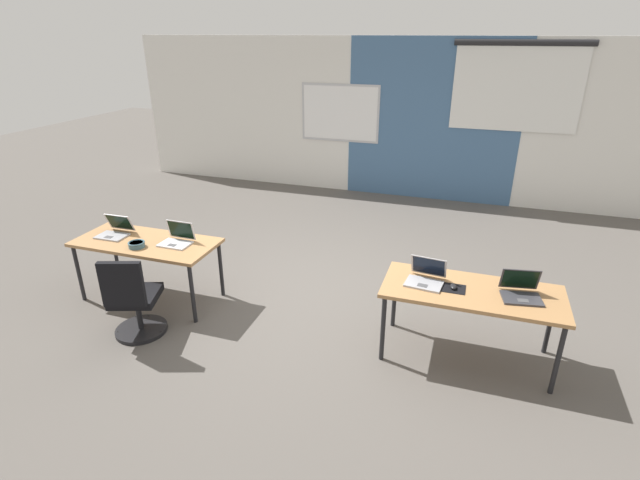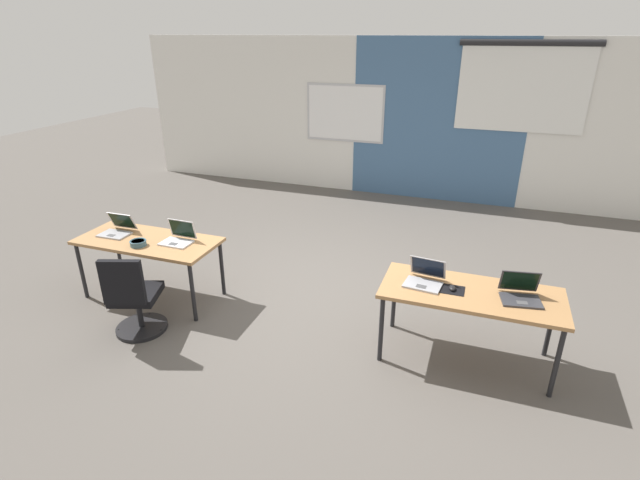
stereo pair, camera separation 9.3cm
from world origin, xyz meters
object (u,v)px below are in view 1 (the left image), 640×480
at_px(laptop_near_left_inner, 177,239).
at_px(snack_bowl, 137,244).
at_px(laptop_near_left_end, 115,231).
at_px(laptop_near_right_end, 521,292).
at_px(desk_near_right, 472,296).
at_px(laptop_near_right_inner, 425,278).
at_px(chair_near_left_inner, 134,303).
at_px(mouse_near_right_inner, 453,286).
at_px(desk_near_left, 146,246).

bearing_deg(laptop_near_left_inner, snack_bowl, -146.15).
relative_size(laptop_near_left_end, laptop_near_right_end, 0.90).
height_order(desk_near_right, laptop_near_right_end, laptop_near_right_end).
xyz_separation_m(laptop_near_right_inner, snack_bowl, (-3.05, -0.19, -0.01)).
bearing_deg(laptop_near_left_end, chair_near_left_inner, -45.00).
height_order(laptop_near_right_inner, mouse_near_right_inner, laptop_near_right_inner).
bearing_deg(chair_near_left_inner, desk_near_left, -83.84).
bearing_deg(desk_near_right, laptop_near_left_end, 179.53).
bearing_deg(laptop_near_right_end, chair_near_left_inner, -178.61).
relative_size(chair_near_left_inner, laptop_near_right_end, 2.45).
bearing_deg(snack_bowl, chair_near_left_inner, -59.76).
relative_size(desk_near_left, laptop_near_left_end, 4.76).
distance_m(laptop_near_right_inner, laptop_near_right_end, 0.83).
distance_m(chair_near_left_inner, snack_bowl, 0.72).
bearing_deg(chair_near_left_inner, laptop_near_left_inner, -112.41).
xyz_separation_m(mouse_near_right_inner, laptop_near_right_end, (0.57, 0.04, 0.03)).
relative_size(laptop_near_right_end, snack_bowl, 2.12).
bearing_deg(desk_near_right, chair_near_left_inner, -167.58).
bearing_deg(snack_bowl, desk_near_right, 2.84).
xyz_separation_m(laptop_near_left_end, laptop_near_right_end, (4.34, -0.02, 0.00)).
relative_size(laptop_near_left_inner, chair_near_left_inner, 0.36).
height_order(laptop_near_left_inner, laptop_near_right_end, laptop_near_left_inner).
height_order(desk_near_right, laptop_near_right_inner, laptop_near_right_inner).
distance_m(laptop_near_left_inner, snack_bowl, 0.42).
xyz_separation_m(desk_near_right, laptop_near_left_inner, (-3.13, 0.06, 0.11)).
distance_m(chair_near_left_inner, mouse_near_right_inner, 3.10).
height_order(desk_near_left, laptop_near_right_inner, laptop_near_right_inner).
bearing_deg(snack_bowl, laptop_near_left_inner, 33.03).
bearing_deg(laptop_near_left_inner, mouse_near_right_inner, -0.85).
distance_m(laptop_near_left_end, snack_bowl, 0.50).
xyz_separation_m(desk_near_left, laptop_near_right_end, (3.90, 0.01, 0.11)).
bearing_deg(desk_near_right, mouse_near_right_inner, -170.46).
xyz_separation_m(desk_near_right, mouse_near_right_inner, (-0.17, -0.03, 0.08)).
xyz_separation_m(desk_near_right, snack_bowl, (-3.48, -0.17, 0.10)).
bearing_deg(mouse_near_right_inner, desk_near_right, 9.54).
xyz_separation_m(desk_near_right, laptop_near_right_inner, (-0.43, 0.01, 0.11)).
distance_m(desk_near_left, snack_bowl, 0.20).
distance_m(desk_near_left, desk_near_right, 3.50).
distance_m(chair_near_left_inner, laptop_near_right_end, 3.67).
height_order(laptop_near_left_inner, laptop_near_left_end, laptop_near_left_inner).
bearing_deg(desk_near_right, laptop_near_left_inner, 178.94).
bearing_deg(mouse_near_right_inner, laptop_near_left_inner, 178.32).
xyz_separation_m(laptop_near_left_end, snack_bowl, (0.45, -0.20, -0.01)).
relative_size(laptop_near_left_inner, mouse_near_right_inner, 3.08).
bearing_deg(desk_near_right, desk_near_left, 180.00).
distance_m(desk_near_left, laptop_near_right_inner, 3.08).
distance_m(desk_near_left, laptop_near_left_inner, 0.39).
relative_size(laptop_near_left_inner, laptop_near_left_end, 0.99).
height_order(desk_near_left, chair_near_left_inner, chair_near_left_inner).
xyz_separation_m(chair_near_left_inner, laptop_near_left_end, (-0.76, 0.73, 0.39)).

